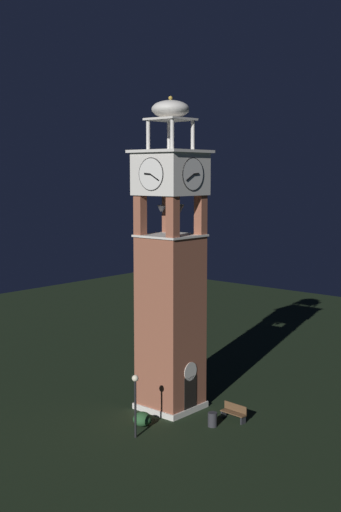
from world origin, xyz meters
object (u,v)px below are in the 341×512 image
at_px(park_bench, 234,412).
at_px(trash_bin, 212,419).
at_px(clock_tower, 171,283).
at_px(lamp_post, 135,394).

distance_m(park_bench, trash_bin, 1.58).
height_order(clock_tower, lamp_post, clock_tower).
distance_m(clock_tower, lamp_post, 7.15).
relative_size(lamp_post, trash_bin, 4.30).
bearing_deg(trash_bin, clock_tower, 79.00).
height_order(clock_tower, trash_bin, clock_tower).
height_order(lamp_post, trash_bin, lamp_post).
distance_m(lamp_post, trash_bin, 4.92).
relative_size(clock_tower, trash_bin, 22.95).
bearing_deg(trash_bin, park_bench, -13.54).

